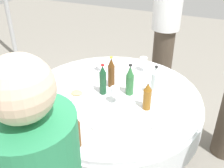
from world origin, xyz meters
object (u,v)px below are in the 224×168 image
Objects in this scene: bottle_brown_west at (76,130)px; plate_rear at (107,124)px; dining_table at (112,108)px; wine_glass_right at (115,92)px; bottle_green_east at (130,81)px; bottle_clear_right at (155,82)px; plate_inner at (77,94)px; person_far at (165,30)px; bottle_dark_green_outer at (103,80)px; bottle_dark_green_far at (58,111)px; bottle_amber_south at (147,96)px; plate_north at (168,127)px; bottle_brown_near at (111,73)px; wine_glass_outer at (100,62)px; wine_glass_south at (144,61)px.

bottle_brown_west reaches higher than plate_rear.
dining_table is 0.28m from wine_glass_right.
bottle_green_east is 0.21m from bottle_clear_right.
person_far is (-0.44, -1.47, 0.15)m from plate_inner.
dining_table is 5.55× the size of bottle_dark_green_outer.
dining_table is at bearing 21.91° from bottle_clear_right.
bottle_clear_right reaches higher than bottle_brown_west.
bottle_dark_green_far is at bearing 67.97° from dining_table.
bottle_green_east is 0.25m from bottle_amber_south.
bottle_brown_west reaches higher than plate_north.
plate_inner is (0.35, 0.02, -0.10)m from wine_glass_right.
dining_table is 7.22× the size of plate_inner.
bottle_brown_near is 2.08× the size of wine_glass_outer.
person_far reaches higher than bottle_brown_west.
bottle_brown_west is at bearing 118.30° from plate_inner.
wine_glass_south is (-0.34, -1.04, -0.02)m from bottle_dark_green_far.
bottle_brown_near is at bearing -84.82° from bottle_brown_west.
wine_glass_right reaches higher than plate_inner.
dining_table is 6.60× the size of plate_rear.
bottle_brown_west is 1.18m from wine_glass_south.
bottle_amber_south is (-0.33, 0.08, 0.26)m from dining_table.
bottle_dark_green_outer is at bearing -33.73° from wine_glass_right.
wine_glass_outer reaches higher than plate_north.
bottle_brown_near reaches higher than bottle_brown_west.
bottle_brown_near is 0.43m from wine_glass_south.
bottle_amber_south is 1.44m from person_far.
bottle_dark_green_far reaches higher than bottle_amber_south.
wine_glass_outer is at bearing -46.71° from bottle_brown_near.
bottle_amber_south is 0.21m from bottle_clear_right.
plate_north is (-0.48, 0.15, -0.10)m from wine_glass_right.
bottle_brown_west is 0.56m from wine_glass_right.
bottle_dark_green_outer is at bearing 18.72° from bottle_green_east.
bottle_brown_west is at bearing 90.78° from dining_table.
plate_inner is 0.87× the size of plate_north.
person_far is at bearing -91.07° from bottle_green_east.
bottle_brown_near is at bearing -61.47° from wine_glass_right.
bottle_brown_near is 0.45m from bottle_amber_south.
plate_north is 1.65m from person_far.
bottle_dark_green_outer is at bearing 17.31° from bottle_clear_right.
bottle_dark_green_outer is at bearing -81.97° from bottle_brown_west.
plate_inner is at bearing 88.40° from wine_glass_outer.
person_far is at bearing -76.41° from plate_north.
wine_glass_outer is 1.02m from plate_north.
bottle_dark_green_outer is 1.91× the size of wine_glass_right.
plate_inner is at bearing 3.83° from bottle_amber_south.
plate_north is at bearing -69.79° from person_far.
bottle_brown_near is at bearing -32.56° from plate_north.
wine_glass_south is 0.88m from plate_north.
bottle_dark_green_far is 1.08× the size of bottle_amber_south.
bottle_amber_south is at bearing 166.88° from dining_table.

